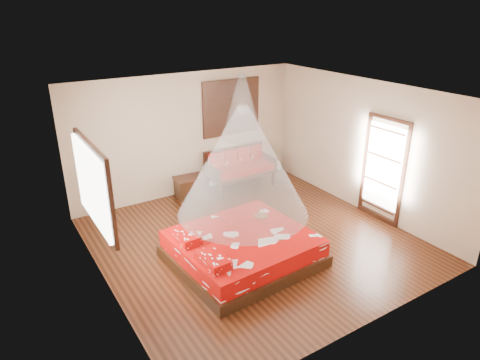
# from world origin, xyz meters

# --- Properties ---
(room) EXTENTS (5.54, 5.54, 2.84)m
(room) POSITION_xyz_m (0.00, 0.00, 1.40)
(room) COLOR black
(room) RESTS_ON ground
(bed) EXTENTS (2.41, 2.20, 0.65)m
(bed) POSITION_xyz_m (-0.57, -0.46, 0.25)
(bed) COLOR black
(bed) RESTS_ON floor
(daybed) EXTENTS (1.66, 0.74, 0.94)m
(daybed) POSITION_xyz_m (1.16, 2.38, 0.52)
(daybed) COLOR black
(daybed) RESTS_ON floor
(storage_chest) EXTENTS (0.73, 0.55, 0.48)m
(storage_chest) POSITION_xyz_m (-0.12, 2.45, 0.24)
(storage_chest) COLOR black
(storage_chest) RESTS_ON floor
(shutter_panel) EXTENTS (1.52, 0.06, 1.32)m
(shutter_panel) POSITION_xyz_m (1.16, 2.72, 1.90)
(shutter_panel) COLOR black
(shutter_panel) RESTS_ON wall_back
(window_left) EXTENTS (0.10, 1.74, 1.34)m
(window_left) POSITION_xyz_m (-2.71, 0.20, 1.70)
(window_left) COLOR black
(window_left) RESTS_ON wall_left
(glazed_door) EXTENTS (0.08, 1.02, 2.16)m
(glazed_door) POSITION_xyz_m (2.72, -0.60, 1.07)
(glazed_door) COLOR black
(glazed_door) RESTS_ON floor
(wine_tray) EXTENTS (0.25, 0.25, 0.20)m
(wine_tray) POSITION_xyz_m (0.12, -0.05, 0.55)
(wine_tray) COLOR brown
(wine_tray) RESTS_ON bed
(mosquito_net_main) EXTENTS (2.16, 2.16, 1.80)m
(mosquito_net_main) POSITION_xyz_m (-0.55, -0.46, 1.85)
(mosquito_net_main) COLOR white
(mosquito_net_main) RESTS_ON ceiling
(mosquito_net_daybed) EXTENTS (0.97, 0.97, 1.50)m
(mosquito_net_daybed) POSITION_xyz_m (1.16, 2.25, 2.00)
(mosquito_net_daybed) COLOR white
(mosquito_net_daybed) RESTS_ON ceiling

